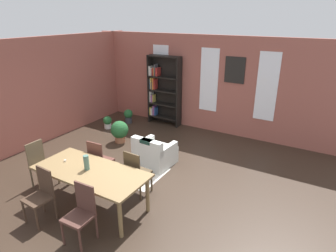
{
  "coord_description": "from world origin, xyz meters",
  "views": [
    {
      "loc": [
        3.19,
        -4.27,
        3.35
      ],
      "look_at": [
        0.02,
        1.11,
        0.93
      ],
      "focal_mm": 30.81,
      "sensor_mm": 36.0,
      "label": 1
    }
  ],
  "objects": [
    {
      "name": "dining_chair_head_left",
      "position": [
        -1.73,
        -1.09,
        0.51
      ],
      "size": [
        0.4,
        0.4,
        0.95
      ],
      "color": "brown",
      "rests_on": "ground"
    },
    {
      "name": "ground_plane",
      "position": [
        0.0,
        0.0,
        0.0
      ],
      "size": [
        9.2,
        9.2,
        0.0
      ],
      "primitive_type": "plane",
      "color": "#36281E"
    },
    {
      "name": "window_pane_0",
      "position": [
        -1.65,
        3.51,
        1.55
      ],
      "size": [
        0.55,
        0.02,
        1.84
      ],
      "primitive_type": "cube",
      "color": "white"
    },
    {
      "name": "dining_chair_near_left",
      "position": [
        -0.77,
        -1.8,
        0.51
      ],
      "size": [
        0.42,
        0.42,
        0.95
      ],
      "color": "#453023",
      "rests_on": "ground"
    },
    {
      "name": "armchair_white",
      "position": [
        -0.18,
        0.81,
        0.28
      ],
      "size": [
        0.84,
        0.84,
        0.75
      ],
      "color": "silver",
      "rests_on": "ground"
    },
    {
      "name": "vase_on_table",
      "position": [
        -0.37,
        -1.09,
        0.89
      ],
      "size": [
        0.1,
        0.1,
        0.27
      ],
      "primitive_type": "cylinder",
      "color": "#4C7266",
      "rests_on": "dining_table"
    },
    {
      "name": "striped_rug",
      "position": [
        -0.28,
        0.28,
        0.0
      ],
      "size": [
        1.11,
        1.09,
        0.01
      ],
      "color": "black",
      "rests_on": "ground"
    },
    {
      "name": "dining_chair_far_right",
      "position": [
        0.18,
        -0.38,
        0.51
      ],
      "size": [
        0.42,
        0.42,
        0.95
      ],
      "color": "#463724",
      "rests_on": "ground"
    },
    {
      "name": "window_pane_2",
      "position": [
        1.65,
        3.51,
        1.55
      ],
      "size": [
        0.55,
        0.02,
        1.84
      ],
      "primitive_type": "cube",
      "color": "white"
    },
    {
      "name": "window_pane_1",
      "position": [
        0.0,
        3.51,
        1.55
      ],
      "size": [
        0.55,
        0.02,
        1.84
      ],
      "primitive_type": "cube",
      "color": "white"
    },
    {
      "name": "tealight_candle_0",
      "position": [
        -0.95,
        -1.09,
        0.77
      ],
      "size": [
        0.04,
        0.04,
        0.03
      ],
      "primitive_type": "cylinder",
      "color": "silver",
      "rests_on": "dining_table"
    },
    {
      "name": "dining_chair_far_left",
      "position": [
        -0.77,
        -0.38,
        0.51
      ],
      "size": [
        0.42,
        0.42,
        0.95
      ],
      "color": "#552F27",
      "rests_on": "ground"
    },
    {
      "name": "potted_plant_window",
      "position": [
        -1.72,
        1.42,
        0.34
      ],
      "size": [
        0.49,
        0.49,
        0.61
      ],
      "color": "#9E6042",
      "rests_on": "ground"
    },
    {
      "name": "potted_plant_by_shelf",
      "position": [
        -2.47,
        2.77,
        0.25
      ],
      "size": [
        0.29,
        0.29,
        0.46
      ],
      "color": "#333338",
      "rests_on": "ground"
    },
    {
      "name": "bookshelf_tall",
      "position": [
        -1.5,
        3.34,
        1.12
      ],
      "size": [
        1.09,
        0.3,
        2.19
      ],
      "color": "black",
      "rests_on": "ground"
    },
    {
      "name": "framed_picture",
      "position": [
        0.75,
        3.5,
        1.92
      ],
      "size": [
        0.56,
        0.03,
        0.72
      ],
      "primitive_type": "cube",
      "color": "black"
    },
    {
      "name": "back_wall_brick",
      "position": [
        0.0,
        3.58,
        1.41
      ],
      "size": [
        8.08,
        0.12,
        2.83
      ],
      "primitive_type": "cube",
      "color": "#A0564A",
      "rests_on": "ground"
    },
    {
      "name": "potted_plant_corner",
      "position": [
        -2.73,
        2.05,
        0.21
      ],
      "size": [
        0.27,
        0.27,
        0.39
      ],
      "color": "silver",
      "rests_on": "ground"
    },
    {
      "name": "dining_table",
      "position": [
        -0.29,
        -1.09,
        0.67
      ],
      "size": [
        2.12,
        0.96,
        0.75
      ],
      "color": "olive",
      "rests_on": "ground"
    },
    {
      "name": "dining_chair_near_right",
      "position": [
        0.18,
        -1.8,
        0.51
      ],
      "size": [
        0.41,
        0.41,
        0.95
      ],
      "color": "#503028",
      "rests_on": "ground"
    },
    {
      "name": "left_wall_brick",
      "position": [
        -3.6,
        0.0,
        1.41
      ],
      "size": [
        0.12,
        8.04,
        2.83
      ],
      "primitive_type": "cube",
      "color": "#A0564A",
      "rests_on": "ground"
    }
  ]
}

